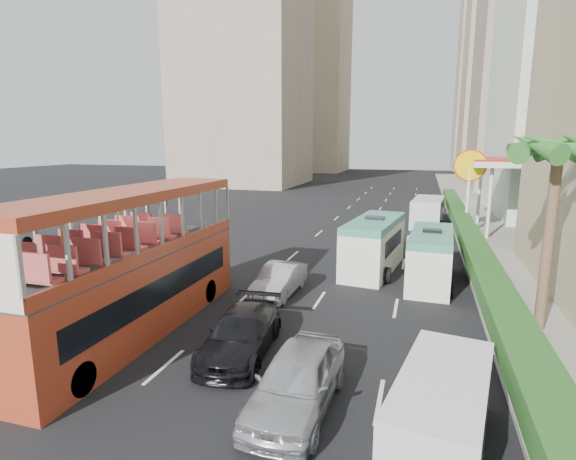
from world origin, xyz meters
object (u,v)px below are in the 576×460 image
at_px(car_silver_lane_a, 279,294).
at_px(palm_tree, 548,240).
at_px(double_decker_bus, 131,263).
at_px(shell_station, 514,197).
at_px(minibus_far, 430,258).
at_px(panel_van_far, 428,212).
at_px(car_silver_lane_b, 297,408).
at_px(car_black, 242,353).
at_px(minibus_near, 374,245).
at_px(van_asset, 377,247).
at_px(panel_van_near, 441,413).

height_order(car_silver_lane_a, palm_tree, palm_tree).
distance_m(double_decker_bus, shell_station, 28.02).
relative_size(minibus_far, panel_van_far, 1.02).
xyz_separation_m(car_silver_lane_a, car_silver_lane_b, (3.08, -8.13, 0.00)).
xyz_separation_m(minibus_far, palm_tree, (3.67, -4.91, 2.13)).
height_order(minibus_far, panel_van_far, minibus_far).
bearing_deg(car_black, car_silver_lane_a, 90.34).
height_order(double_decker_bus, minibus_near, double_decker_bus).
distance_m(van_asset, panel_van_far, 9.64).
relative_size(car_silver_lane_b, van_asset, 1.01).
bearing_deg(palm_tree, car_silver_lane_b, -135.34).
distance_m(panel_van_far, shell_station, 6.37).
height_order(car_silver_lane_a, car_black, car_black).
bearing_deg(minibus_far, car_black, -118.84).
relative_size(car_black, minibus_near, 0.76).
distance_m(car_black, palm_tree, 11.05).
xyz_separation_m(car_silver_lane_a, palm_tree, (10.07, -1.23, 3.38)).
distance_m(van_asset, panel_van_near, 19.44).
xyz_separation_m(panel_van_near, palm_tree, (3.57, 7.52, 2.49)).
distance_m(car_silver_lane_b, minibus_far, 12.34).
bearing_deg(minibus_near, panel_van_far, 86.51).
distance_m(double_decker_bus, car_silver_lane_a, 6.90).
relative_size(car_silver_lane_a, panel_van_near, 0.92).
distance_m(panel_van_near, panel_van_far, 28.21).
bearing_deg(palm_tree, minibus_far, 126.78).
relative_size(van_asset, minibus_near, 0.74).
height_order(car_silver_lane_b, minibus_far, minibus_far).
height_order(van_asset, shell_station, shell_station).
bearing_deg(double_decker_bus, minibus_near, 54.76).
bearing_deg(panel_van_far, car_black, -97.63).
relative_size(panel_van_near, shell_station, 0.55).
xyz_separation_m(car_silver_lane_a, minibus_near, (3.57, 5.10, 1.37)).
distance_m(minibus_far, shell_station, 15.34).
bearing_deg(panel_van_near, car_silver_lane_b, 179.94).
bearing_deg(shell_station, panel_van_near, -102.27).
bearing_deg(car_silver_lane_b, palm_tree, 46.41).
relative_size(panel_van_far, shell_station, 0.69).
bearing_deg(minibus_near, minibus_far, -19.14).
bearing_deg(panel_van_near, double_decker_bus, 171.10).
xyz_separation_m(car_black, van_asset, (2.68, 16.15, 0.00)).
xyz_separation_m(double_decker_bus, panel_van_near, (10.23, -3.52, -1.64)).
distance_m(double_decker_bus, minibus_near, 12.70).
bearing_deg(car_silver_lane_a, shell_station, 57.69).
xyz_separation_m(van_asset, palm_tree, (6.83, -11.63, 3.38)).
xyz_separation_m(panel_van_far, palm_tree, (3.71, -20.69, 2.28)).
relative_size(double_decker_bus, car_black, 2.35).
bearing_deg(panel_van_far, shell_station, -10.63).
distance_m(double_decker_bus, van_asset, 17.30).
height_order(car_black, shell_station, shell_station).
distance_m(minibus_far, panel_van_near, 12.43).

